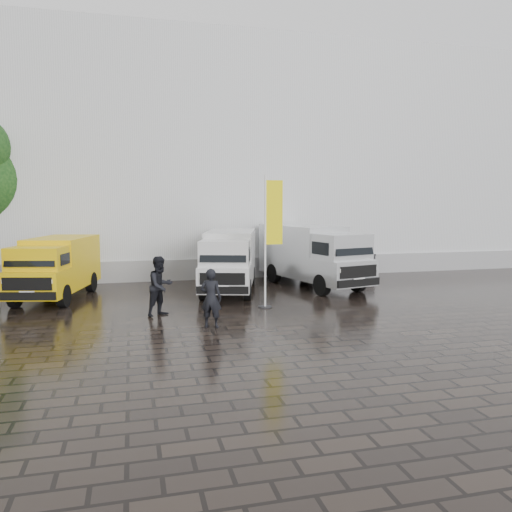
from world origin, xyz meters
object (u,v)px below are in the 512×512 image
at_px(van_silver, 313,257).
at_px(van_yellow, 56,269).
at_px(flagpole, 270,235).
at_px(person_tent, 161,286).
at_px(van_white, 229,262).
at_px(person_front, 211,298).
at_px(wheelie_bin, 367,264).

bearing_deg(van_silver, van_yellow, 167.31).
height_order(flagpole, person_tent, flagpole).
bearing_deg(flagpole, van_white, 103.19).
xyz_separation_m(van_white, person_front, (-1.70, -5.80, -0.37)).
distance_m(van_yellow, person_tent, 5.46).
height_order(van_yellow, flagpole, flagpole).
distance_m(van_silver, person_tent, 8.06).
bearing_deg(person_front, van_white, -82.52).
distance_m(flagpole, wheelie_bin, 9.76).
relative_size(van_yellow, person_front, 2.86).
bearing_deg(van_white, flagpole, -60.75).
bearing_deg(person_front, flagpole, -112.65).
bearing_deg(van_white, wheelie_bin, 37.42).
bearing_deg(flagpole, person_tent, -173.68).
relative_size(van_white, van_silver, 0.93).
distance_m(wheelie_bin, person_front, 13.00).
xyz_separation_m(wheelie_bin, person_front, (-9.51, -8.85, 0.35)).
height_order(wheelie_bin, person_front, person_front).
distance_m(van_yellow, person_front, 7.82).
height_order(van_silver, person_tent, van_silver).
bearing_deg(person_tent, person_front, -92.55).
height_order(van_silver, person_front, van_silver).
bearing_deg(van_silver, person_front, -145.91).
xyz_separation_m(van_silver, flagpole, (-3.02, -3.76, 1.25)).
relative_size(van_yellow, person_tent, 2.57).
relative_size(van_white, person_tent, 2.93).
xyz_separation_m(van_yellow, van_silver, (10.64, 0.23, 0.17)).
distance_m(van_white, wheelie_bin, 8.42).
bearing_deg(wheelie_bin, van_silver, -155.27).
relative_size(van_white, wheelie_bin, 5.37).
bearing_deg(van_white, person_front, -90.24).
bearing_deg(flagpole, van_silver, 51.16).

